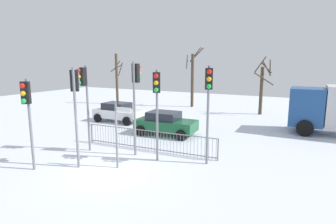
{
  "coord_description": "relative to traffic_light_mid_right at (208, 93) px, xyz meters",
  "views": [
    {
      "loc": [
        7.26,
        -8.65,
        4.52
      ],
      "look_at": [
        0.95,
        3.51,
        2.05
      ],
      "focal_mm": 29.48,
      "sensor_mm": 36.0,
      "label": 1
    }
  ],
  "objects": [
    {
      "name": "bare_tree_left",
      "position": [
        -15.01,
        13.07,
        -0.38
      ],
      "size": [
        1.63,
        1.07,
        5.44
      ],
      "color": "#473828",
      "rests_on": "ground"
    },
    {
      "name": "traffic_light_foreground_left",
      "position": [
        -3.58,
        -0.21,
        0.13
      ],
      "size": [
        0.33,
        0.57,
        4.57
      ],
      "rotation": [
        0.0,
        0.0,
        6.25
      ],
      "color": "slate",
      "rests_on": "ground"
    },
    {
      "name": "traffic_light_rear_right",
      "position": [
        -6.29,
        -4.04,
        -0.38
      ],
      "size": [
        0.42,
        0.51,
        3.87
      ],
      "rotation": [
        0.0,
        0.0,
        3.69
      ],
      "color": "slate",
      "rests_on": "ground"
    },
    {
      "name": "traffic_light_foreground_right",
      "position": [
        -4.96,
        -2.72,
        -0.05
      ],
      "size": [
        0.44,
        0.49,
        4.31
      ],
      "rotation": [
        0.0,
        0.0,
        0.62
      ],
      "color": "slate",
      "rests_on": "ground"
    },
    {
      "name": "traffic_light_mid_right",
      "position": [
        0.0,
        0.0,
        0.0
      ],
      "size": [
        0.38,
        0.54,
        4.38
      ],
      "rotation": [
        0.0,
        0.0,
        3.5
      ],
      "color": "slate",
      "rests_on": "ground"
    },
    {
      "name": "pedestrian_guard_railing",
      "position": [
        -3.4,
        0.56,
        -2.66
      ],
      "size": [
        7.43,
        0.42,
        1.07
      ],
      "rotation": [
        0.0,
        0.0,
        0.05
      ],
      "color": "slate",
      "rests_on": "ground"
    },
    {
      "name": "bare_tree_centre",
      "position": [
        0.1,
        13.77,
        -0.79
      ],
      "size": [
        1.77,
        1.79,
        5.03
      ],
      "color": "#473828",
      "rests_on": "ground"
    },
    {
      "name": "traffic_light_rear_left",
      "position": [
        -2.2,
        -0.61,
        -0.14
      ],
      "size": [
        0.4,
        0.53,
        4.19
      ],
      "rotation": [
        0.0,
        0.0,
        3.58
      ],
      "color": "slate",
      "rests_on": "ground"
    },
    {
      "name": "traffic_light_mid_left",
      "position": [
        -6.15,
        -0.95,
        -0.01
      ],
      "size": [
        0.36,
        0.56,
        4.38
      ],
      "rotation": [
        0.0,
        0.0,
        2.9
      ],
      "color": "slate",
      "rests_on": "ground"
    },
    {
      "name": "direction_sign_post",
      "position": [
        -3.28,
        -2.09,
        -1.57
      ],
      "size": [
        0.79,
        0.1,
        2.93
      ],
      "rotation": [
        0.0,
        0.0,
        0.05
      ],
      "color": "slate",
      "rests_on": "ground"
    },
    {
      "name": "ground_plane",
      "position": [
        -3.4,
        -2.54,
        -3.21
      ],
      "size": [
        60.0,
        60.0,
        0.0
      ],
      "primitive_type": "plane",
      "color": "silver"
    },
    {
      "name": "car_white_near",
      "position": [
        -9.2,
        5.61,
        -2.45
      ],
      "size": [
        3.82,
        1.96,
        1.47
      ],
      "rotation": [
        0.0,
        0.0,
        0.01
      ],
      "color": "silver",
      "rests_on": "ground"
    },
    {
      "name": "car_green_trailing",
      "position": [
        -4.09,
        3.78,
        -2.45
      ],
      "size": [
        3.89,
        2.1,
        1.47
      ],
      "rotation": [
        0.0,
        0.0,
        0.06
      ],
      "color": "#195933",
      "rests_on": "ground"
    },
    {
      "name": "bare_tree_right",
      "position": [
        -6.92,
        14.98,
        -0.26
      ],
      "size": [
        1.75,
        1.75,
        6.02
      ],
      "color": "#473828",
      "rests_on": "ground"
    }
  ]
}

